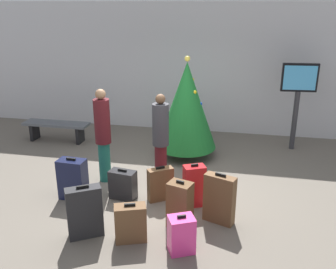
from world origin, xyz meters
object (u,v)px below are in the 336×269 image
at_px(traveller_1, 103,133).
at_px(suitcase_3, 181,235).
at_px(traveller_0, 161,136).
at_px(suitcase_5, 73,179).
at_px(suitcase_2, 219,199).
at_px(suitcase_6, 160,184).
at_px(suitcase_4, 131,223).
at_px(holiday_tree, 187,106).
at_px(suitcase_7, 194,186).
at_px(suitcase_8, 180,205).
at_px(suitcase_1, 85,212).
at_px(waiting_bench, 56,127).
at_px(flight_info_kiosk, 298,91).
at_px(suitcase_0, 123,185).

xyz_separation_m(traveller_1, suitcase_3, (1.82, -1.88, -0.70)).
bearing_deg(traveller_0, suitcase_5, -144.81).
bearing_deg(suitcase_2, suitcase_6, 154.33).
distance_m(suitcase_4, suitcase_5, 1.69).
distance_m(holiday_tree, suitcase_4, 3.43).
bearing_deg(suitcase_5, suitcase_4, -36.46).
height_order(holiday_tree, suitcase_7, holiday_tree).
bearing_deg(suitcase_8, traveller_1, 143.03).
bearing_deg(suitcase_4, suitcase_1, -177.68).
xyz_separation_m(waiting_bench, traveller_1, (1.96, -1.84, 0.61)).
height_order(suitcase_7, suitcase_8, suitcase_8).
relative_size(waiting_bench, suitcase_5, 2.14).
distance_m(traveller_0, suitcase_1, 2.18).
bearing_deg(suitcase_1, flight_info_kiosk, 51.56).
height_order(suitcase_1, suitcase_6, suitcase_1).
relative_size(flight_info_kiosk, suitcase_0, 3.61).
height_order(suitcase_4, suitcase_5, suitcase_5).
height_order(traveller_0, suitcase_3, traveller_0).
bearing_deg(traveller_1, flight_info_kiosk, 33.28).
bearing_deg(suitcase_3, suitcase_6, 113.78).
relative_size(waiting_bench, suitcase_1, 1.98).
height_order(traveller_1, suitcase_8, traveller_1).
xyz_separation_m(suitcase_2, suitcase_6, (-1.05, 0.51, -0.10)).
relative_size(traveller_0, suitcase_5, 2.26).
bearing_deg(suitcase_5, suitcase_7, 4.44).
relative_size(suitcase_1, suitcase_5, 1.08).
distance_m(flight_info_kiosk, suitcase_7, 3.78).
bearing_deg(traveller_0, flight_info_kiosk, 40.17).
height_order(flight_info_kiosk, suitcase_8, flight_info_kiosk).
relative_size(waiting_bench, traveller_1, 0.90).
relative_size(suitcase_2, suitcase_6, 1.32).
relative_size(flight_info_kiosk, suitcase_4, 3.34).
height_order(waiting_bench, traveller_1, traveller_1).
bearing_deg(waiting_bench, holiday_tree, -5.45).
bearing_deg(suitcase_1, waiting_bench, 122.70).
distance_m(suitcase_1, suitcase_3, 1.46).
bearing_deg(suitcase_5, waiting_bench, 122.53).
height_order(suitcase_4, suitcase_6, suitcase_6).
xyz_separation_m(flight_info_kiosk, suitcase_3, (-1.94, -4.35, -1.13)).
xyz_separation_m(suitcase_2, suitcase_8, (-0.58, -0.24, -0.03)).
xyz_separation_m(traveller_0, suitcase_7, (0.75, -0.80, -0.55)).
height_order(suitcase_2, suitcase_4, suitcase_2).
bearing_deg(suitcase_1, suitcase_0, 81.02).
bearing_deg(holiday_tree, suitcase_7, -77.57).
relative_size(traveller_0, suitcase_8, 2.21).
height_order(holiday_tree, flight_info_kiosk, holiday_tree).
bearing_deg(suitcase_3, suitcase_4, 171.96).
height_order(suitcase_1, suitcase_2, suitcase_2).
bearing_deg(suitcase_8, flight_info_kiosk, 61.10).
relative_size(suitcase_0, suitcase_4, 0.93).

